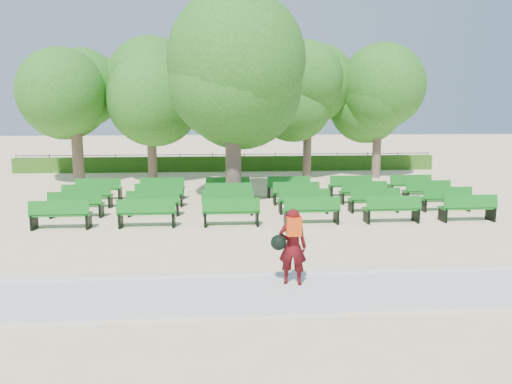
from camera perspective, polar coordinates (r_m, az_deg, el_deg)
The scene contains 9 objects.
ground at distance 17.52m, azimuth -1.94°, elevation -3.05°, with size 120.00×120.00×0.00m, color beige.
paving at distance 10.42m, azimuth -0.02°, elevation -11.60°, with size 30.00×2.20×0.06m, color silver.
curb at distance 11.49m, azimuth -0.48°, elevation -9.47°, with size 30.00×0.12×0.10m, color silver.
hedge at distance 31.28m, azimuth -3.14°, elevation 3.25°, with size 26.00×0.70×0.90m, color #2F5D18.
fence at distance 31.73m, azimuth -3.15°, elevation 2.51°, with size 26.00×0.10×1.02m, color black, non-canonical shape.
tree_line at distance 27.37m, azimuth -2.92°, elevation 1.43°, with size 21.80×6.80×7.04m, color #2C701E, non-canonical shape.
bench_array at distance 19.13m, azimuth 0.88°, elevation -1.69°, with size 1.88×0.64×1.18m.
tree_among at distance 20.17m, azimuth -2.68°, elevation 12.95°, with size 5.54×5.54×7.55m.
person at distance 10.67m, azimuth 4.07°, elevation -6.11°, with size 0.82×0.54×1.65m.
Camera 1 is at (-0.77, -17.10, 3.75)m, focal length 35.00 mm.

